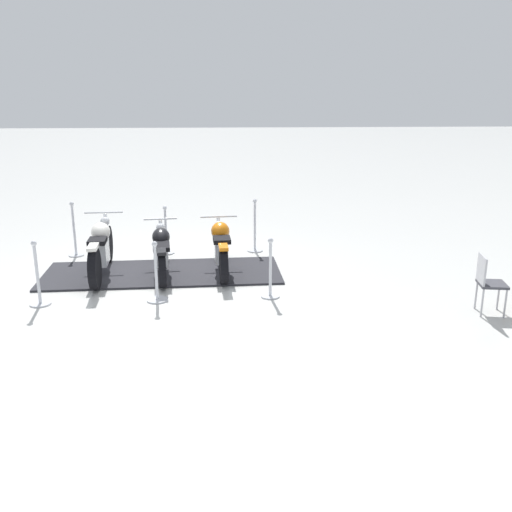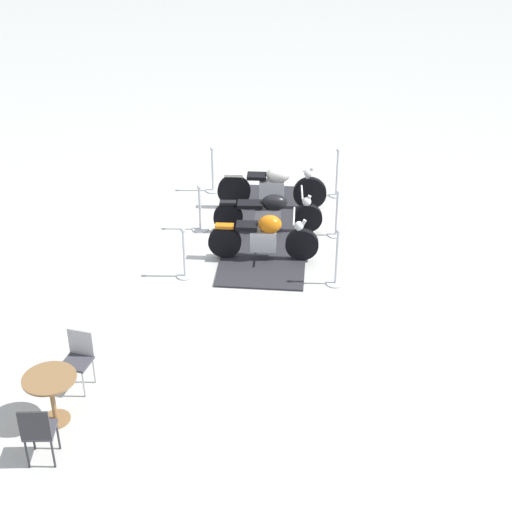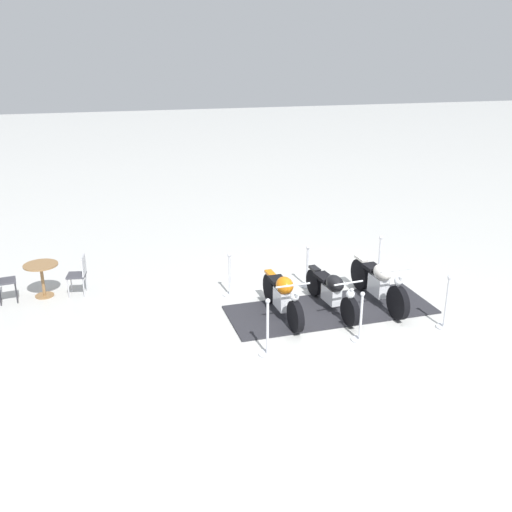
{
  "view_description": "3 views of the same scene",
  "coord_description": "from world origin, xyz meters",
  "px_view_note": "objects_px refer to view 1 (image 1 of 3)",
  "views": [
    {
      "loc": [
        10.27,
        1.21,
        3.39
      ],
      "look_at": [
        1.11,
        1.7,
        0.66
      ],
      "focal_mm": 39.97,
      "sensor_mm": 36.0,
      "label": 1
    },
    {
      "loc": [
        -1.62,
        14.02,
        7.61
      ],
      "look_at": [
        -0.04,
        2.16,
        0.68
      ],
      "focal_mm": 54.58,
      "sensor_mm": 36.0,
      "label": 2
    },
    {
      "loc": [
        -10.61,
        4.38,
        5.44
      ],
      "look_at": [
        0.78,
        1.46,
        1.1
      ],
      "focal_mm": 40.94,
      "sensor_mm": 36.0,
      "label": 3
    }
  ],
  "objects_px": {
    "motorcycle_black": "(162,249)",
    "stanchion_left_front": "(270,278)",
    "stanchion_left_rear": "(38,285)",
    "cafe_chair_near_table": "(488,280)",
    "motorcycle_cream": "(101,248)",
    "stanchion_right_mid": "(166,238)",
    "motorcycle_copper": "(221,246)",
    "stanchion_left_mid": "(157,283)",
    "stanchion_right_rear": "(75,238)",
    "stanchion_right_front": "(255,235)"
  },
  "relations": [
    {
      "from": "motorcycle_black",
      "to": "stanchion_left_front",
      "type": "height_order",
      "value": "stanchion_left_front"
    },
    {
      "from": "stanchion_left_rear",
      "to": "cafe_chair_near_table",
      "type": "xyz_separation_m",
      "value": [
        0.74,
        7.03,
        0.2
      ]
    },
    {
      "from": "motorcycle_cream",
      "to": "stanchion_right_mid",
      "type": "xyz_separation_m",
      "value": [
        -1.41,
        1.05,
        -0.2
      ]
    },
    {
      "from": "motorcycle_copper",
      "to": "stanchion_left_mid",
      "type": "bearing_deg",
      "value": 140.78
    },
    {
      "from": "stanchion_left_mid",
      "to": "stanchion_right_rear",
      "type": "bearing_deg",
      "value": -143.83
    },
    {
      "from": "stanchion_left_rear",
      "to": "cafe_chair_near_table",
      "type": "distance_m",
      "value": 7.07
    },
    {
      "from": "cafe_chair_near_table",
      "to": "stanchion_right_front",
      "type": "bearing_deg",
      "value": 141.12
    },
    {
      "from": "stanchion_left_rear",
      "to": "stanchion_right_rear",
      "type": "bearing_deg",
      "value": -177.68
    },
    {
      "from": "stanchion_right_front",
      "to": "stanchion_left_mid",
      "type": "bearing_deg",
      "value": -31.54
    },
    {
      "from": "stanchion_left_front",
      "to": "stanchion_left_mid",
      "type": "bearing_deg",
      "value": -87.68
    },
    {
      "from": "stanchion_right_front",
      "to": "stanchion_right_mid",
      "type": "relative_size",
      "value": 1.1
    },
    {
      "from": "stanchion_left_rear",
      "to": "stanchion_left_front",
      "type": "height_order",
      "value": "stanchion_left_rear"
    },
    {
      "from": "stanchion_left_front",
      "to": "stanchion_left_mid",
      "type": "relative_size",
      "value": 1.01
    },
    {
      "from": "motorcycle_black",
      "to": "stanchion_right_front",
      "type": "xyz_separation_m",
      "value": [
        -1.44,
        1.82,
        -0.12
      ]
    },
    {
      "from": "stanchion_right_rear",
      "to": "stanchion_left_front",
      "type": "bearing_deg",
      "value": 55.62
    },
    {
      "from": "stanchion_left_rear",
      "to": "stanchion_left_mid",
      "type": "bearing_deg",
      "value": 92.32
    },
    {
      "from": "stanchion_right_front",
      "to": "stanchion_right_rear",
      "type": "distance_m",
      "value": 3.75
    },
    {
      "from": "stanchion_left_rear",
      "to": "stanchion_left_mid",
      "type": "height_order",
      "value": "stanchion_left_rear"
    },
    {
      "from": "motorcycle_copper",
      "to": "cafe_chair_near_table",
      "type": "height_order",
      "value": "motorcycle_copper"
    },
    {
      "from": "stanchion_right_rear",
      "to": "stanchion_right_front",
      "type": "bearing_deg",
      "value": 92.32
    },
    {
      "from": "stanchion_right_front",
      "to": "stanchion_left_rear",
      "type": "bearing_deg",
      "value": -50.99
    },
    {
      "from": "motorcycle_cream",
      "to": "stanchion_right_rear",
      "type": "distance_m",
      "value": 1.57
    },
    {
      "from": "stanchion_right_mid",
      "to": "cafe_chair_near_table",
      "type": "xyz_separation_m",
      "value": [
        3.61,
        5.27,
        0.21
      ]
    },
    {
      "from": "motorcycle_copper",
      "to": "cafe_chair_near_table",
      "type": "bearing_deg",
      "value": -122.92
    },
    {
      "from": "stanchion_right_mid",
      "to": "stanchion_left_mid",
      "type": "xyz_separation_m",
      "value": [
        2.79,
        0.11,
        -0.03
      ]
    },
    {
      "from": "motorcycle_cream",
      "to": "stanchion_left_mid",
      "type": "bearing_deg",
      "value": -143.7
    },
    {
      "from": "cafe_chair_near_table",
      "to": "motorcycle_black",
      "type": "bearing_deg",
      "value": 165.16
    },
    {
      "from": "stanchion_right_rear",
      "to": "stanchion_left_rear",
      "type": "relative_size",
      "value": 1.07
    },
    {
      "from": "stanchion_left_rear",
      "to": "cafe_chair_near_table",
      "type": "bearing_deg",
      "value": 84.0
    },
    {
      "from": "stanchion_right_front",
      "to": "motorcycle_black",
      "type": "bearing_deg",
      "value": -51.74
    },
    {
      "from": "motorcycle_black",
      "to": "stanchion_left_rear",
      "type": "relative_size",
      "value": 2.08
    },
    {
      "from": "motorcycle_black",
      "to": "stanchion_left_rear",
      "type": "xyz_separation_m",
      "value": [
        1.51,
        -1.81,
        -0.14
      ]
    },
    {
      "from": "stanchion_right_front",
      "to": "stanchion_right_mid",
      "type": "height_order",
      "value": "stanchion_right_front"
    },
    {
      "from": "motorcycle_black",
      "to": "stanchion_right_front",
      "type": "bearing_deg",
      "value": -58.23
    },
    {
      "from": "stanchion_left_front",
      "to": "cafe_chair_near_table",
      "type": "height_order",
      "value": "stanchion_left_front"
    },
    {
      "from": "motorcycle_cream",
      "to": "stanchion_left_rear",
      "type": "bearing_deg",
      "value": 150.33
    },
    {
      "from": "stanchion_left_mid",
      "to": "cafe_chair_near_table",
      "type": "bearing_deg",
      "value": 81.02
    },
    {
      "from": "stanchion_right_front",
      "to": "motorcycle_copper",
      "type": "bearing_deg",
      "value": -27.09
    },
    {
      "from": "motorcycle_cream",
      "to": "stanchion_left_mid",
      "type": "xyz_separation_m",
      "value": [
        1.38,
        1.16,
        -0.23
      ]
    },
    {
      "from": "stanchion_left_front",
      "to": "cafe_chair_near_table",
      "type": "distance_m",
      "value": 3.41
    },
    {
      "from": "motorcycle_copper",
      "to": "stanchion_right_front",
      "type": "bearing_deg",
      "value": -30.91
    },
    {
      "from": "stanchion_right_mid",
      "to": "stanchion_left_front",
      "type": "bearing_deg",
      "value": 36.17
    },
    {
      "from": "cafe_chair_near_table",
      "to": "stanchion_right_mid",
      "type": "bearing_deg",
      "value": 154.06
    },
    {
      "from": "stanchion_right_mid",
      "to": "stanchion_left_mid",
      "type": "relative_size",
      "value": 1.02
    },
    {
      "from": "motorcycle_black",
      "to": "stanchion_left_front",
      "type": "distance_m",
      "value": 2.37
    },
    {
      "from": "motorcycle_copper",
      "to": "motorcycle_black",
      "type": "relative_size",
      "value": 0.95
    },
    {
      "from": "motorcycle_black",
      "to": "cafe_chair_near_table",
      "type": "relative_size",
      "value": 2.4
    },
    {
      "from": "stanchion_right_mid",
      "to": "motorcycle_cream",
      "type": "bearing_deg",
      "value": -36.73
    },
    {
      "from": "stanchion_right_front",
      "to": "stanchion_left_front",
      "type": "height_order",
      "value": "stanchion_right_front"
    },
    {
      "from": "motorcycle_copper",
      "to": "stanchion_left_front",
      "type": "height_order",
      "value": "stanchion_left_front"
    }
  ]
}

